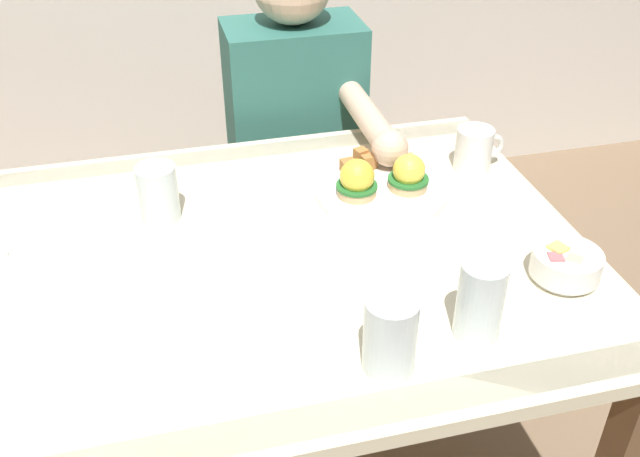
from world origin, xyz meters
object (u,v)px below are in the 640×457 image
(eggs_benedict_plate, at_px, (381,184))
(diner_person, at_px, (299,140))
(dining_table, at_px, (264,300))
(fork, at_px, (25,247))
(water_glass_far, at_px, (390,337))
(water_glass_extra, at_px, (158,195))
(coffee_mug, at_px, (475,148))
(water_glass_near, at_px, (480,304))
(fruit_bowl, at_px, (565,264))

(eggs_benedict_plate, height_order, diner_person, diner_person)
(dining_table, distance_m, eggs_benedict_plate, 0.34)
(fork, height_order, diner_person, diner_person)
(eggs_benedict_plate, height_order, water_glass_far, water_glass_far)
(dining_table, height_order, water_glass_far, water_glass_far)
(water_glass_far, bearing_deg, water_glass_extra, 121.24)
(coffee_mug, height_order, water_glass_extra, water_glass_extra)
(coffee_mug, height_order, water_glass_near, water_glass_near)
(fruit_bowl, relative_size, water_glass_extra, 1.07)
(water_glass_near, height_order, water_glass_extra, water_glass_near)
(diner_person, bearing_deg, eggs_benedict_plate, -81.13)
(water_glass_far, bearing_deg, eggs_benedict_plate, 73.15)
(dining_table, height_order, water_glass_extra, water_glass_extra)
(eggs_benedict_plate, relative_size, fork, 1.75)
(coffee_mug, xyz_separation_m, water_glass_near, (-0.21, -0.49, 0.01))
(dining_table, height_order, coffee_mug, coffee_mug)
(water_glass_far, bearing_deg, diner_person, 85.54)
(water_glass_extra, xyz_separation_m, diner_person, (0.37, 0.43, -0.14))
(eggs_benedict_plate, distance_m, water_glass_near, 0.44)
(water_glass_near, relative_size, water_glass_extra, 1.19)
(eggs_benedict_plate, xyz_separation_m, coffee_mug, (0.23, 0.05, 0.02))
(fork, relative_size, water_glass_near, 1.15)
(eggs_benedict_plate, distance_m, water_glass_far, 0.49)
(dining_table, xyz_separation_m, water_glass_extra, (-0.17, 0.17, 0.16))
(water_glass_near, distance_m, water_glass_far, 0.16)
(water_glass_far, relative_size, water_glass_extra, 1.12)
(dining_table, height_order, diner_person, diner_person)
(dining_table, relative_size, water_glass_far, 9.55)
(fork, bearing_deg, dining_table, -17.14)
(coffee_mug, xyz_separation_m, fork, (-0.93, -0.07, -0.05))
(dining_table, distance_m, water_glass_near, 0.44)
(eggs_benedict_plate, distance_m, water_glass_extra, 0.45)
(water_glass_near, relative_size, diner_person, 0.12)
(diner_person, bearing_deg, fruit_bowl, -69.94)
(coffee_mug, relative_size, water_glass_near, 0.83)
(eggs_benedict_plate, relative_size, water_glass_extra, 2.41)
(water_glass_near, bearing_deg, fork, 149.59)
(dining_table, bearing_deg, coffee_mug, 21.76)
(water_glass_near, bearing_deg, coffee_mug, 66.35)
(fruit_bowl, distance_m, coffee_mug, 0.40)
(fruit_bowl, xyz_separation_m, water_glass_extra, (-0.66, 0.37, 0.02))
(eggs_benedict_plate, bearing_deg, coffee_mug, 13.34)
(coffee_mug, distance_m, water_glass_far, 0.64)
(water_glass_far, bearing_deg, fork, 140.70)
(dining_table, xyz_separation_m, water_glass_near, (0.29, -0.29, 0.17))
(coffee_mug, relative_size, fork, 0.72)
(fruit_bowl, height_order, fork, fruit_bowl)
(coffee_mug, xyz_separation_m, water_glass_extra, (-0.67, -0.03, 0.00))
(dining_table, relative_size, diner_person, 1.05)
(coffee_mug, bearing_deg, water_glass_extra, -177.53)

